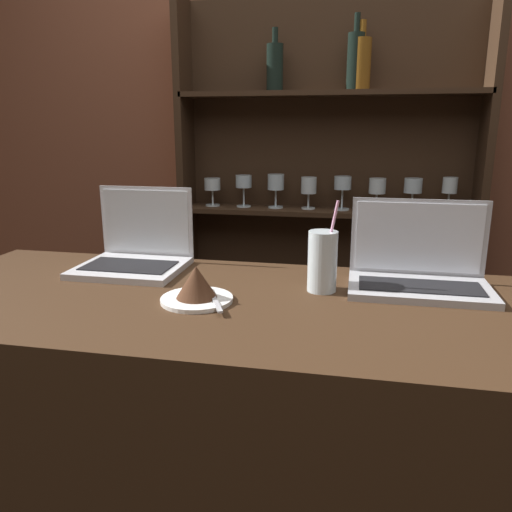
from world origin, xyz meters
TOP-DOWN VIEW (x-y plane):
  - bar_counter at (0.00, 0.33)m, footprint 1.93×0.67m
  - back_wall at (0.00, 1.43)m, footprint 7.00×0.06m
  - back_shelf at (0.02, 1.35)m, footprint 1.23×0.18m
  - laptop_near at (-0.48, 0.55)m, footprint 0.29×0.25m
  - laptop_far at (0.31, 0.51)m, footprint 0.34×0.21m
  - cake_plate at (-0.21, 0.30)m, footprint 0.17×0.18m
  - water_glass at (0.07, 0.44)m, footprint 0.07×0.07m

SIDE VIEW (x-z plane):
  - bar_counter at x=0.00m, z-range 0.00..0.98m
  - back_shelf at x=0.02m, z-range 0.05..1.92m
  - cake_plate at x=-0.21m, z-range 0.97..1.06m
  - laptop_near at x=-0.48m, z-range 0.91..1.14m
  - laptop_far at x=0.31m, z-range 0.92..1.14m
  - water_glass at x=0.07m, z-range 0.94..1.17m
  - back_wall at x=0.00m, z-range 0.00..2.70m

